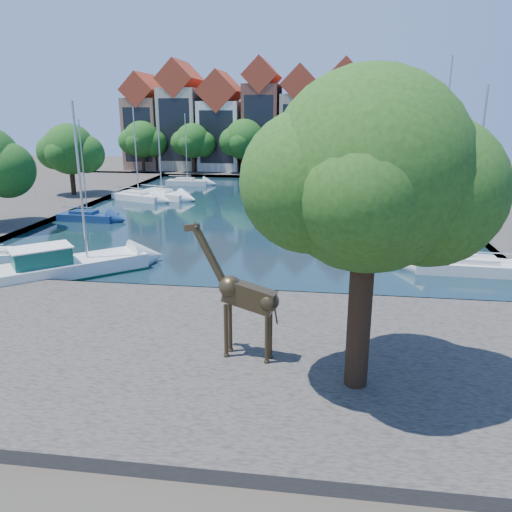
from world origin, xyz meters
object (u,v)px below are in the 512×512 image
Objects in this scene: motorsailer at (65,264)px; giraffe_statue at (242,295)px; plane_tree at (372,179)px; sailboat_right_a at (466,264)px.

giraffe_statue is at bearing -37.17° from motorsailer.
plane_tree is 1.05× the size of motorsailer.
plane_tree is 2.05× the size of giraffe_statue.
plane_tree is 18.10m from sailboat_right_a.
motorsailer is 24.44m from sailboat_right_a.
sailboat_right_a reaches higher than motorsailer.
giraffe_statue is 0.47× the size of sailboat_right_a.
motorsailer is at bearing -170.23° from sailboat_right_a.
sailboat_right_a reaches higher than giraffe_statue.
giraffe_statue is at bearing -131.06° from sailboat_right_a.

